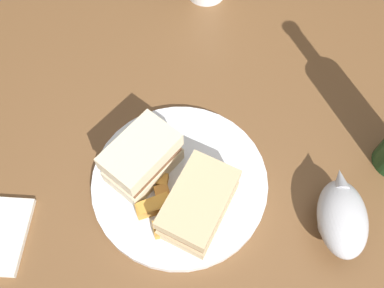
# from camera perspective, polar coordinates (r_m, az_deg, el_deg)

# --- Properties ---
(ground_plane) EXTENTS (6.00, 6.00, 0.00)m
(ground_plane) POSITION_cam_1_polar(r_m,az_deg,el_deg) (1.36, 0.79, -14.10)
(ground_plane) COLOR #333842
(dining_table) EXTENTS (1.07, 0.84, 0.75)m
(dining_table) POSITION_cam_1_polar(r_m,az_deg,el_deg) (1.00, 1.06, -8.63)
(dining_table) COLOR brown
(dining_table) RESTS_ON ground
(plate) EXTENTS (0.26, 0.26, 0.02)m
(plate) POSITION_cam_1_polar(r_m,az_deg,el_deg) (0.60, -1.74, -5.36)
(plate) COLOR white
(plate) RESTS_ON dining_table
(sandwich_half_left) EXTENTS (0.12, 0.11, 0.07)m
(sandwich_half_left) POSITION_cam_1_polar(r_m,az_deg,el_deg) (0.58, -7.05, -2.04)
(sandwich_half_left) COLOR beige
(sandwich_half_left) RESTS_ON plate
(sandwich_half_right) EXTENTS (0.13, 0.11, 0.06)m
(sandwich_half_right) POSITION_cam_1_polar(r_m,az_deg,el_deg) (0.55, 0.93, -8.46)
(sandwich_half_right) COLOR #CCB284
(sandwich_half_right) RESTS_ON plate
(potato_wedge_front) EXTENTS (0.05, 0.04, 0.02)m
(potato_wedge_front) POSITION_cam_1_polar(r_m,az_deg,el_deg) (0.58, -3.90, -7.97)
(potato_wedge_front) COLOR #AD702D
(potato_wedge_front) RESTS_ON plate
(potato_wedge_middle) EXTENTS (0.03, 0.04, 0.02)m
(potato_wedge_middle) POSITION_cam_1_polar(r_m,az_deg,el_deg) (0.56, -3.49, -11.64)
(potato_wedge_middle) COLOR #B77F33
(potato_wedge_middle) RESTS_ON plate
(potato_wedge_back) EXTENTS (0.02, 0.05, 0.02)m
(potato_wedge_back) POSITION_cam_1_polar(r_m,az_deg,el_deg) (0.59, -5.69, -4.92)
(potato_wedge_back) COLOR #B77F33
(potato_wedge_back) RESTS_ON plate
(potato_wedge_left_edge) EXTENTS (0.04, 0.05, 0.02)m
(potato_wedge_left_edge) POSITION_cam_1_polar(r_m,az_deg,el_deg) (0.57, -5.34, -8.61)
(potato_wedge_left_edge) COLOR gold
(potato_wedge_left_edge) RESTS_ON plate
(potato_wedge_right_edge) EXTENTS (0.03, 0.04, 0.02)m
(potato_wedge_right_edge) POSITION_cam_1_polar(r_m,az_deg,el_deg) (0.57, -5.80, -8.99)
(potato_wedge_right_edge) COLOR #B77F33
(potato_wedge_right_edge) RESTS_ON plate
(gravy_boat) EXTENTS (0.12, 0.07, 0.06)m
(gravy_boat) POSITION_cam_1_polar(r_m,az_deg,el_deg) (0.59, 20.36, -9.64)
(gravy_boat) COLOR #B7B7BC
(gravy_boat) RESTS_ON dining_table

